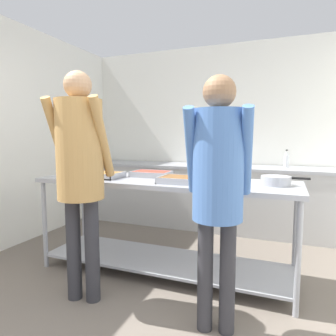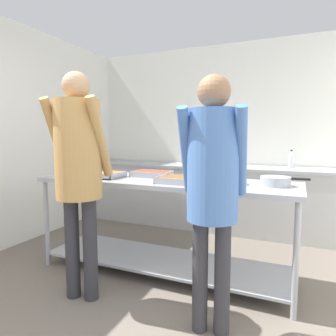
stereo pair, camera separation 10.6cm
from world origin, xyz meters
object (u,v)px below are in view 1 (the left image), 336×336
sauce_pan (276,180)px  water_bottle (286,159)px  serving_tray_greens (99,175)px  guest_serving_right (218,176)px  broccoli_bowl (69,171)px  guest_serving_left (80,161)px  serving_tray_vegetables (184,180)px  plate_stack (231,181)px  serving_tray_roast (151,174)px

sauce_pan → water_bottle: bearing=87.2°
serving_tray_greens → water_bottle: bearing=46.2°
serving_tray_greens → guest_serving_right: (1.31, -0.58, 0.12)m
serving_tray_greens → sauce_pan: bearing=5.0°
broccoli_bowl → guest_serving_right: size_ratio=0.15×
serving_tray_greens → guest_serving_left: (0.23, -0.58, 0.19)m
broccoli_bowl → serving_tray_vegetables: size_ratio=0.61×
broccoli_bowl → sauce_pan: broccoli_bowl is taller
water_bottle → sauce_pan: bearing=-92.8°
serving_tray_greens → plate_stack: size_ratio=1.63×
serving_tray_greens → broccoli_bowl: bearing=176.1°
serving_tray_greens → guest_serving_left: size_ratio=0.25×
broccoli_bowl → sauce_pan: (2.03, 0.12, -0.01)m
serving_tray_roast → broccoli_bowl: bearing=-164.9°
sauce_pan → guest_serving_right: size_ratio=0.23×
serving_tray_greens → serving_tray_roast: (0.45, 0.25, -0.00)m
serving_tray_roast → serving_tray_greens: bearing=-150.8°
guest_serving_left → guest_serving_right: size_ratio=1.06×
broccoli_bowl → guest_serving_right: guest_serving_right is taller
sauce_pan → guest_serving_left: guest_serving_left is taller
broccoli_bowl → sauce_pan: size_ratio=0.67×
broccoli_bowl → guest_serving_right: 1.80m
serving_tray_vegetables → plate_stack: (0.38, 0.11, -0.00)m
guest_serving_left → water_bottle: (1.49, 2.38, -0.11)m
serving_tray_vegetables → sauce_pan: bearing=12.1°
serving_tray_vegetables → guest_serving_left: (-0.66, -0.56, 0.19)m
serving_tray_greens → water_bottle: 2.49m
plate_stack → water_bottle: size_ratio=1.18×
serving_tray_greens → guest_serving_left: 0.65m
serving_tray_roast → serving_tray_vegetables: bearing=-32.0°
guest_serving_left → guest_serving_right: guest_serving_left is taller
serving_tray_greens → guest_serving_right: guest_serving_right is taller
sauce_pan → guest_serving_right: guest_serving_right is taller
plate_stack → guest_serving_left: size_ratio=0.16×
plate_stack → guest_serving_right: bearing=-87.3°
serving_tray_greens → serving_tray_vegetables: (0.89, -0.02, 0.00)m
sauce_pan → water_bottle: 1.66m
broccoli_bowl → guest_serving_left: guest_serving_left is taller
plate_stack → water_bottle: water_bottle is taller
sauce_pan → water_bottle: water_bottle is taller
plate_stack → guest_serving_left: bearing=-147.0°
serving_tray_vegetables → water_bottle: 2.00m
serving_tray_vegetables → broccoli_bowl: bearing=178.0°
serving_tray_roast → serving_tray_vegetables: size_ratio=0.91×
guest_serving_left → plate_stack: bearing=33.0°
broccoli_bowl → plate_stack: (1.66, 0.07, -0.03)m
guest_serving_left → water_bottle: 2.81m
guest_serving_right → water_bottle: (0.42, 2.38, -0.05)m
serving_tray_roast → plate_stack: bearing=-10.9°
serving_tray_roast → guest_serving_right: bearing=-44.4°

